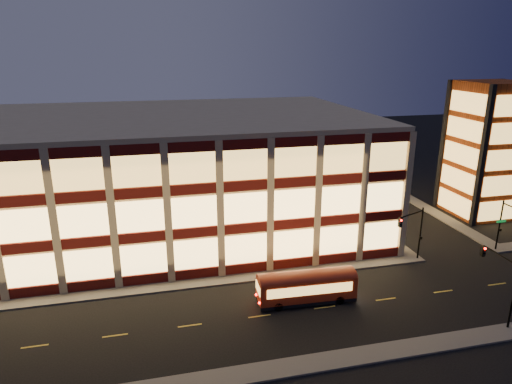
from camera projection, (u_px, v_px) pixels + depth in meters
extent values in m
plane|color=black|center=(205.00, 288.00, 44.04)|extent=(200.00, 200.00, 0.00)
cube|color=#514F4C|center=(172.00, 285.00, 44.28)|extent=(54.00, 2.00, 0.15)
cube|color=#514F4C|center=(350.00, 210.00, 64.86)|extent=(2.00, 30.00, 0.15)
cube|color=#514F4C|center=(419.00, 204.00, 67.29)|extent=(2.00, 30.00, 0.15)
cube|color=#514F4C|center=(228.00, 377.00, 31.97)|extent=(100.00, 2.00, 0.15)
cube|color=tan|center=(162.00, 174.00, 57.02)|extent=(50.00, 30.00, 14.00)
cube|color=tan|center=(158.00, 116.00, 54.82)|extent=(50.40, 30.40, 0.50)
cube|color=#470C0A|center=(172.00, 276.00, 44.93)|extent=(50.10, 0.25, 1.00)
cube|color=#EBB862|center=(170.00, 257.00, 44.31)|extent=(49.00, 0.20, 3.00)
cube|color=#470C0A|center=(345.00, 207.00, 64.49)|extent=(0.25, 30.10, 1.00)
cube|color=#EBB862|center=(346.00, 192.00, 63.85)|extent=(0.20, 29.00, 3.00)
cube|color=#470C0A|center=(169.00, 235.00, 43.59)|extent=(50.10, 0.25, 1.00)
cube|color=#EBB862|center=(168.00, 214.00, 42.97)|extent=(49.00, 0.20, 3.00)
cube|color=#470C0A|center=(347.00, 177.00, 63.16)|extent=(0.25, 30.10, 1.00)
cube|color=#EBB862|center=(348.00, 162.00, 62.52)|extent=(0.20, 29.00, 3.00)
cube|color=#470C0A|center=(166.00, 191.00, 42.26)|extent=(50.10, 0.25, 1.00)
cube|color=#EBB862|center=(165.00, 169.00, 41.64)|extent=(49.00, 0.20, 3.00)
cube|color=#470C0A|center=(349.00, 145.00, 61.82)|extent=(0.25, 30.10, 1.00)
cube|color=#EBB862|center=(350.00, 130.00, 61.18)|extent=(0.20, 29.00, 3.00)
cube|color=#8C3814|center=(487.00, 150.00, 61.27)|extent=(8.00, 8.00, 18.00)
cube|color=black|center=(482.00, 158.00, 56.68)|extent=(0.60, 0.60, 18.00)
cube|color=black|center=(443.00, 145.00, 64.10)|extent=(0.60, 0.60, 18.00)
cube|color=black|center=(492.00, 143.00, 65.86)|extent=(0.60, 0.60, 18.00)
cube|color=#ECB052|center=(501.00, 210.00, 59.67)|extent=(6.60, 0.16, 2.60)
cube|color=#ECB052|center=(454.00, 203.00, 62.55)|extent=(0.16, 6.60, 2.60)
cube|color=#ECB052|center=(505.00, 185.00, 58.64)|extent=(6.60, 0.16, 2.60)
cube|color=#ECB052|center=(457.00, 179.00, 61.52)|extent=(0.16, 6.60, 2.60)
cube|color=#ECB052|center=(510.00, 160.00, 57.61)|extent=(6.60, 0.16, 2.60)
cube|color=#ECB052|center=(461.00, 154.00, 60.49)|extent=(0.16, 6.60, 2.60)
cube|color=#ECB052|center=(464.00, 129.00, 59.46)|extent=(0.16, 6.60, 2.60)
cube|color=#ECB052|center=(468.00, 103.00, 58.43)|extent=(0.16, 6.60, 2.60)
cylinder|color=black|center=(420.00, 234.00, 49.07)|extent=(0.18, 0.18, 6.00)
cylinder|color=black|center=(412.00, 214.00, 47.17)|extent=(3.56, 1.63, 0.14)
cube|color=black|center=(400.00, 223.00, 46.24)|extent=(0.32, 0.32, 0.95)
sphere|color=#FF0C05|center=(401.00, 220.00, 45.98)|extent=(0.20, 0.20, 0.20)
cube|color=black|center=(421.00, 238.00, 49.00)|extent=(0.25, 0.18, 0.28)
cylinder|color=black|center=(499.00, 226.00, 51.27)|extent=(0.18, 0.18, 6.00)
cube|color=black|center=(500.00, 230.00, 51.21)|extent=(0.25, 0.18, 0.28)
cube|color=#0C7226|center=(501.00, 221.00, 50.95)|extent=(1.20, 0.06, 0.28)
cylinder|color=black|center=(501.00, 255.00, 37.77)|extent=(0.14, 4.00, 0.14)
cube|color=black|center=(483.00, 251.00, 39.78)|extent=(0.32, 0.32, 0.95)
sphere|color=#FF0C05|center=(485.00, 249.00, 39.52)|extent=(0.20, 0.20, 0.20)
cube|color=#9B2008|center=(306.00, 287.00, 41.19)|extent=(8.98, 2.58, 2.05)
cube|color=black|center=(306.00, 298.00, 41.55)|extent=(8.98, 2.58, 0.31)
cylinder|color=black|center=(278.00, 307.00, 40.09)|extent=(0.81, 0.30, 0.80)
cylinder|color=black|center=(273.00, 295.00, 41.92)|extent=(0.81, 0.30, 0.80)
cylinder|color=black|center=(340.00, 300.00, 41.13)|extent=(0.81, 0.30, 0.80)
cylinder|color=black|center=(332.00, 289.00, 42.96)|extent=(0.81, 0.30, 0.80)
cube|color=#ECB052|center=(310.00, 290.00, 40.04)|extent=(7.83, 0.37, 0.89)
cube|color=#ECB052|center=(303.00, 278.00, 42.17)|extent=(7.83, 0.37, 0.89)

